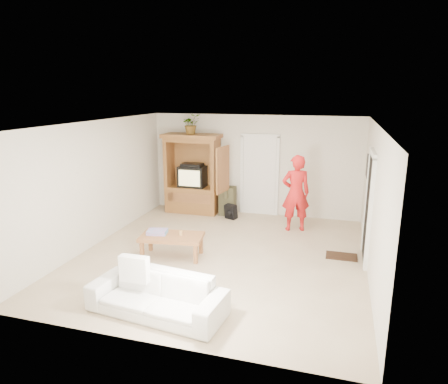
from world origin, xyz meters
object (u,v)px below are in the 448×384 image
at_px(sofa, 157,295).
at_px(coffee_table, 172,238).
at_px(armoire, 193,179).
at_px(man, 296,193).

relative_size(sofa, coffee_table, 1.57).
height_order(armoire, man, armoire).
distance_m(sofa, coffee_table, 2.07).
bearing_deg(coffee_table, man, 38.74).
relative_size(man, coffee_table, 1.39).
bearing_deg(man, coffee_table, 28.96).
height_order(sofa, coffee_table, sofa).
height_order(man, coffee_table, man).
relative_size(armoire, sofa, 1.04).
relative_size(armoire, man, 1.17).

